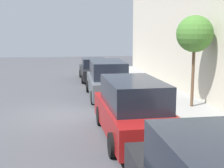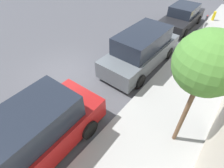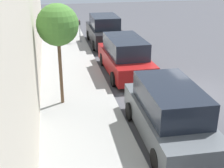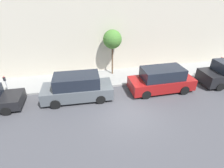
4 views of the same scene
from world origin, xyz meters
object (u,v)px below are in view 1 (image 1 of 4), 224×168
Objects in this scene: parked_minivan_second at (133,110)px; parked_sedan_fourth at (94,70)px; parking_meter_far at (120,67)px; fire_hydrant at (112,69)px; parked_minivan_third at (108,80)px; street_tree at (195,34)px.

parked_minivan_second is 1.10× the size of parked_sedan_fourth.
parking_meter_far is 3.23m from fire_hydrant.
parked_sedan_fourth is 6.52× the size of fire_hydrant.
parked_minivan_third is 3.66× the size of parking_meter_far.
fire_hydrant is at bearing 79.86° from parked_minivan_third.
parked_minivan_third is 7.16× the size of fire_hydrant.
parked_minivan_third is at bearing 89.46° from parked_minivan_second.
street_tree is at bearing -81.05° from fire_hydrant.
street_tree reaches higher than parking_meter_far.
parking_meter_far is at bearing 72.81° from parked_minivan_third.
parked_minivan_third is 5.95m from parked_sedan_fourth.
parked_minivan_second reaches higher than parked_sedan_fourth.
parked_minivan_third is at bearing -100.14° from fire_hydrant.
parked_minivan_second is at bearing -96.03° from fire_hydrant.
parking_meter_far is 8.81m from street_tree.
parked_minivan_third reaches higher than parked_sedan_fourth.
parked_minivan_second is 5.20m from street_tree.
street_tree reaches higher than parked_sedan_fourth.
parked_minivan_third is at bearing -107.19° from parking_meter_far.
street_tree reaches higher than fire_hydrant.
parked_sedan_fourth is at bearing 110.75° from street_tree.
fire_hydrant is (-0.10, 3.20, -0.49)m from parking_meter_far.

